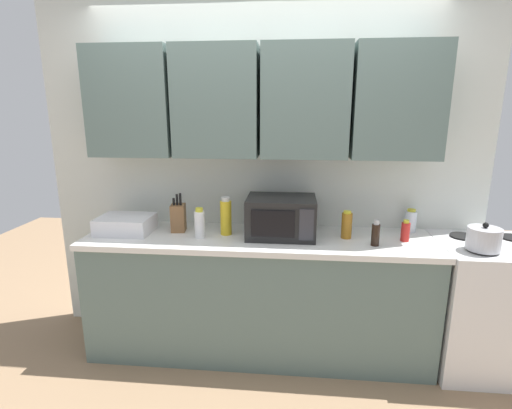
{
  "coord_description": "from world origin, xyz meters",
  "views": [
    {
      "loc": [
        0.24,
        -2.9,
        1.78
      ],
      "look_at": [
        -0.02,
        -0.25,
        1.12
      ],
      "focal_mm": 27.14,
      "sensor_mm": 36.0,
      "label": 1
    }
  ],
  "objects_px": {
    "bottle_yellow_mustard": "(226,217)",
    "bottle_amber_vinegar": "(347,225)",
    "bottle_soy_dark": "(376,234)",
    "bottle_white_jar": "(200,224)",
    "stove_range": "(489,306)",
    "bottle_red_sauce": "(405,231)",
    "bottle_clear_tall": "(410,221)",
    "dish_rack": "(126,224)",
    "knife_block": "(178,217)",
    "kettle": "(484,239)",
    "microwave": "(281,217)"
  },
  "relations": [
    {
      "from": "bottle_white_jar",
      "to": "bottle_red_sauce",
      "type": "bearing_deg",
      "value": 2.53
    },
    {
      "from": "dish_rack",
      "to": "bottle_yellow_mustard",
      "type": "bearing_deg",
      "value": 1.82
    },
    {
      "from": "stove_range",
      "to": "bottle_soy_dark",
      "type": "distance_m",
      "value": 0.99
    },
    {
      "from": "stove_range",
      "to": "bottle_soy_dark",
      "type": "bearing_deg",
      "value": -173.4
    },
    {
      "from": "bottle_amber_vinegar",
      "to": "bottle_clear_tall",
      "type": "xyz_separation_m",
      "value": [
        0.49,
        0.19,
        -0.01
      ]
    },
    {
      "from": "microwave",
      "to": "knife_block",
      "type": "bearing_deg",
      "value": 176.87
    },
    {
      "from": "bottle_yellow_mustard",
      "to": "bottle_soy_dark",
      "type": "xyz_separation_m",
      "value": [
        1.02,
        -0.14,
        -0.05
      ]
    },
    {
      "from": "bottle_yellow_mustard",
      "to": "bottle_red_sauce",
      "type": "xyz_separation_m",
      "value": [
        1.24,
        -0.03,
        -0.06
      ]
    },
    {
      "from": "bottle_soy_dark",
      "to": "bottle_yellow_mustard",
      "type": "bearing_deg",
      "value": 172.23
    },
    {
      "from": "bottle_amber_vinegar",
      "to": "bottle_soy_dark",
      "type": "height_order",
      "value": "bottle_amber_vinegar"
    },
    {
      "from": "microwave",
      "to": "knife_block",
      "type": "relative_size",
      "value": 1.66
    },
    {
      "from": "bottle_yellow_mustard",
      "to": "bottle_white_jar",
      "type": "height_order",
      "value": "bottle_yellow_mustard"
    },
    {
      "from": "knife_block",
      "to": "kettle",
      "type": "bearing_deg",
      "value": -6.42
    },
    {
      "from": "kettle",
      "to": "bottle_amber_vinegar",
      "type": "xyz_separation_m",
      "value": [
        -0.83,
        0.18,
        0.01
      ]
    },
    {
      "from": "stove_range",
      "to": "bottle_white_jar",
      "type": "distance_m",
      "value": 2.09
    },
    {
      "from": "kettle",
      "to": "knife_block",
      "type": "height_order",
      "value": "knife_block"
    },
    {
      "from": "knife_block",
      "to": "bottle_amber_vinegar",
      "type": "relative_size",
      "value": 1.48
    },
    {
      "from": "knife_block",
      "to": "bottle_red_sauce",
      "type": "height_order",
      "value": "knife_block"
    },
    {
      "from": "stove_range",
      "to": "bottle_soy_dark",
      "type": "relative_size",
      "value": 5.29
    },
    {
      "from": "bottle_yellow_mustard",
      "to": "bottle_white_jar",
      "type": "distance_m",
      "value": 0.2
    },
    {
      "from": "microwave",
      "to": "bottle_white_jar",
      "type": "distance_m",
      "value": 0.57
    },
    {
      "from": "bottle_soy_dark",
      "to": "bottle_white_jar",
      "type": "bearing_deg",
      "value": 177.56
    },
    {
      "from": "dish_rack",
      "to": "bottle_red_sauce",
      "type": "height_order",
      "value": "bottle_red_sauce"
    },
    {
      "from": "bottle_red_sauce",
      "to": "bottle_clear_tall",
      "type": "distance_m",
      "value": 0.24
    },
    {
      "from": "bottle_soy_dark",
      "to": "dish_rack",
      "type": "bearing_deg",
      "value": 176.24
    },
    {
      "from": "microwave",
      "to": "bottle_amber_vinegar",
      "type": "relative_size",
      "value": 2.46
    },
    {
      "from": "kettle",
      "to": "dish_rack",
      "type": "xyz_separation_m",
      "value": [
        -2.42,
        0.16,
        -0.02
      ]
    },
    {
      "from": "bottle_yellow_mustard",
      "to": "bottle_amber_vinegar",
      "type": "xyz_separation_m",
      "value": [
        0.85,
        0.0,
        -0.04
      ]
    },
    {
      "from": "knife_block",
      "to": "bottle_white_jar",
      "type": "relative_size",
      "value": 1.34
    },
    {
      "from": "dish_rack",
      "to": "bottle_white_jar",
      "type": "xyz_separation_m",
      "value": [
        0.57,
        -0.07,
        0.04
      ]
    },
    {
      "from": "bottle_amber_vinegar",
      "to": "bottle_red_sauce",
      "type": "relative_size",
      "value": 1.3
    },
    {
      "from": "bottle_white_jar",
      "to": "bottle_red_sauce",
      "type": "relative_size",
      "value": 1.43
    },
    {
      "from": "bottle_amber_vinegar",
      "to": "bottle_soy_dark",
      "type": "bearing_deg",
      "value": -39.59
    },
    {
      "from": "dish_rack",
      "to": "knife_block",
      "type": "distance_m",
      "value": 0.38
    },
    {
      "from": "bottle_red_sauce",
      "to": "bottle_clear_tall",
      "type": "xyz_separation_m",
      "value": [
        0.09,
        0.22,
        0.01
      ]
    },
    {
      "from": "microwave",
      "to": "bottle_amber_vinegar",
      "type": "bearing_deg",
      "value": -0.49
    },
    {
      "from": "bottle_red_sauce",
      "to": "bottle_yellow_mustard",
      "type": "bearing_deg",
      "value": 178.8
    },
    {
      "from": "bottle_clear_tall",
      "to": "bottle_soy_dark",
      "type": "xyz_separation_m",
      "value": [
        -0.32,
        -0.33,
        -0.0
      ]
    },
    {
      "from": "microwave",
      "to": "bottle_red_sauce",
      "type": "xyz_separation_m",
      "value": [
        0.85,
        -0.03,
        -0.07
      ]
    },
    {
      "from": "dish_rack",
      "to": "bottle_soy_dark",
      "type": "relative_size",
      "value": 2.21
    },
    {
      "from": "dish_rack",
      "to": "bottle_yellow_mustard",
      "type": "xyz_separation_m",
      "value": [
        0.74,
        0.02,
        0.07
      ]
    },
    {
      "from": "knife_block",
      "to": "bottle_soy_dark",
      "type": "distance_m",
      "value": 1.4
    },
    {
      "from": "bottle_white_jar",
      "to": "bottle_soy_dark",
      "type": "distance_m",
      "value": 1.19
    },
    {
      "from": "microwave",
      "to": "bottle_red_sauce",
      "type": "relative_size",
      "value": 3.2
    },
    {
      "from": "bottle_white_jar",
      "to": "bottle_clear_tall",
      "type": "relative_size",
      "value": 1.26
    },
    {
      "from": "bottle_amber_vinegar",
      "to": "bottle_red_sauce",
      "type": "distance_m",
      "value": 0.39
    },
    {
      "from": "microwave",
      "to": "dish_rack",
      "type": "distance_m",
      "value": 1.14
    },
    {
      "from": "bottle_yellow_mustard",
      "to": "bottle_soy_dark",
      "type": "relative_size",
      "value": 1.6
    },
    {
      "from": "bottle_clear_tall",
      "to": "bottle_soy_dark",
      "type": "relative_size",
      "value": 0.99
    },
    {
      "from": "bottle_white_jar",
      "to": "bottle_amber_vinegar",
      "type": "distance_m",
      "value": 1.03
    }
  ]
}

